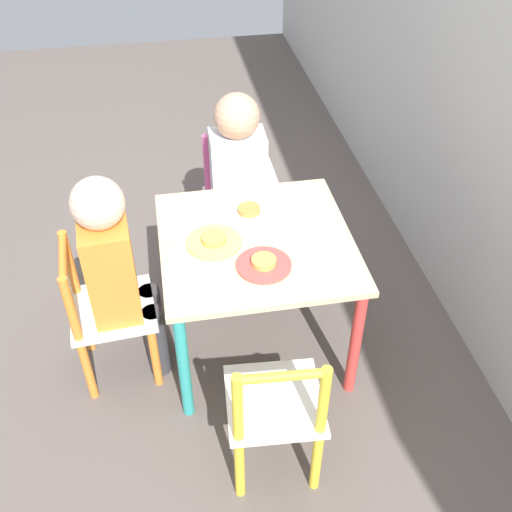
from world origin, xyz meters
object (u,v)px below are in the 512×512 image
(child_left, at_px, (239,171))
(plate_front, at_px, (214,241))
(chair_yellow, at_px, (275,411))
(child_front, at_px, (116,266))
(plate_left, at_px, (249,212))
(chair_pink, at_px, (238,203))
(storage_bin, at_px, (256,191))
(kids_table, at_px, (256,255))
(chair_orange, at_px, (106,314))
(plate_right, at_px, (264,264))

(child_left, xyz_separation_m, plate_front, (0.43, -0.14, 0.03))
(chair_yellow, xyz_separation_m, plate_front, (-0.49, -0.10, 0.22))
(chair_yellow, xyz_separation_m, child_front, (-0.46, -0.40, 0.19))
(chair_yellow, relative_size, plate_left, 3.15)
(chair_pink, height_order, chair_yellow, same)
(chair_yellow, xyz_separation_m, storage_bin, (-1.31, 0.18, -0.17))
(kids_table, distance_m, child_left, 0.43)
(plate_left, height_order, storage_bin, plate_left)
(kids_table, height_order, plate_front, plate_front)
(child_left, bearing_deg, kids_table, -90.00)
(plate_left, bearing_deg, chair_yellow, -3.14)
(child_left, relative_size, storage_bin, 2.21)
(child_front, bearing_deg, plate_left, -73.48)
(chair_yellow, height_order, plate_left, chair_yellow)
(chair_orange, bearing_deg, storage_bin, -40.99)
(chair_yellow, relative_size, child_left, 0.70)
(kids_table, distance_m, child_front, 0.43)
(kids_table, relative_size, chair_pink, 1.15)
(chair_orange, relative_size, storage_bin, 1.55)
(kids_table, height_order, chair_yellow, chair_yellow)
(chair_orange, height_order, plate_front, chair_orange)
(chair_orange, bearing_deg, plate_front, -88.43)
(kids_table, xyz_separation_m, plate_right, (0.13, 0.00, 0.07))
(plate_front, relative_size, plate_left, 1.03)
(child_left, xyz_separation_m, storage_bin, (-0.39, 0.13, -0.36))
(child_left, xyz_separation_m, plate_left, (0.30, -0.01, 0.03))
(kids_table, xyz_separation_m, child_left, (-0.43, 0.01, 0.05))
(plate_right, bearing_deg, child_front, -102.92)
(child_left, bearing_deg, chair_yellow, -91.30)
(child_left, distance_m, storage_bin, 0.54)
(kids_table, xyz_separation_m, plate_front, (-0.00, -0.13, 0.07))
(child_front, distance_m, plate_front, 0.30)
(chair_pink, height_order, plate_left, chair_pink)
(chair_orange, relative_size, plate_right, 3.16)
(kids_table, bearing_deg, plate_right, 0.00)
(child_front, bearing_deg, chair_pink, -44.52)
(chair_orange, relative_size, child_front, 0.69)
(chair_orange, height_order, chair_yellow, same)
(child_left, height_order, storage_bin, child_left)
(plate_front, xyz_separation_m, plate_left, (-0.13, 0.13, -0.00))
(kids_table, height_order, chair_orange, chair_orange)
(child_front, height_order, plate_left, child_front)
(plate_front, bearing_deg, plate_right, 45.00)
(chair_pink, distance_m, plate_right, 0.66)
(plate_front, bearing_deg, plate_left, 135.00)
(child_front, distance_m, storage_bin, 1.09)
(child_front, height_order, plate_right, child_front)
(kids_table, height_order, storage_bin, kids_table)
(chair_pink, bearing_deg, child_front, -128.65)
(kids_table, height_order, chair_pink, chair_pink)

